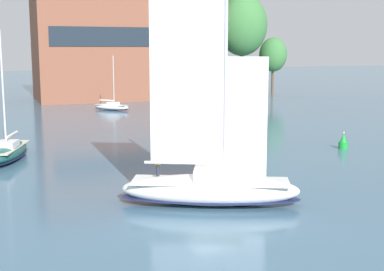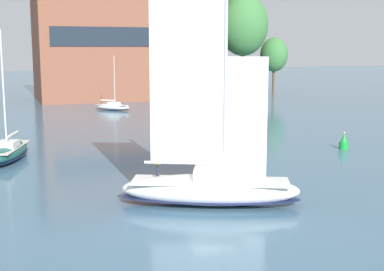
# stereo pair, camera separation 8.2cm
# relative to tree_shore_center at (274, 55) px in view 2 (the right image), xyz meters

# --- Properties ---
(ground_plane) EXTENTS (400.00, 400.00, 0.00)m
(ground_plane) POSITION_rel_tree_shore_center_xyz_m (-40.96, -64.82, -7.83)
(ground_plane) COLOR #42667F
(waterfront_building) EXTENTS (33.44, 15.88, 20.72)m
(waterfront_building) POSITION_rel_tree_shore_center_xyz_m (-28.67, 3.24, 2.57)
(waterfront_building) COLOR brown
(waterfront_building) RESTS_ON ground
(tree_shore_center) EXTENTS (5.43, 5.43, 11.18)m
(tree_shore_center) POSITION_rel_tree_shore_center_xyz_m (0.00, 0.00, 0.00)
(tree_shore_center) COLOR brown
(tree_shore_center) RESTS_ON ground
(tree_shore_right) EXTENTS (9.21, 9.21, 18.95)m
(tree_shore_right) POSITION_rel_tree_shore_center_xyz_m (-8.05, -2.50, 5.44)
(tree_shore_right) COLOR brown
(tree_shore_right) RESTS_ON ground
(sailboat_main) EXTENTS (10.93, 7.24, 14.66)m
(sailboat_main) POSITION_rel_tree_shore_center_xyz_m (-40.95, -64.83, -6.68)
(sailboat_main) COLOR white
(sailboat_main) RESTS_ON ground
(sailboat_moored_near_marina) EXTENTS (4.52, 8.04, 10.67)m
(sailboat_moored_near_marina) POSITION_rel_tree_shore_center_xyz_m (-51.55, -46.93, -7.10)
(sailboat_moored_near_marina) COLOR #194C47
(sailboat_moored_near_marina) RESTS_ON ground
(sailboat_moored_mid_channel) EXTENTS (5.26, 5.35, 8.08)m
(sailboat_moored_mid_channel) POSITION_rel_tree_shore_center_xyz_m (-35.68, -14.97, -7.28)
(sailboat_moored_mid_channel) COLOR silver
(sailboat_moored_mid_channel) RESTS_ON ground
(channel_buoy) EXTENTS (0.86, 0.86, 1.60)m
(channel_buoy) POSITION_rel_tree_shore_center_xyz_m (-22.63, -53.01, -7.21)
(channel_buoy) COLOR green
(channel_buoy) RESTS_ON ground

